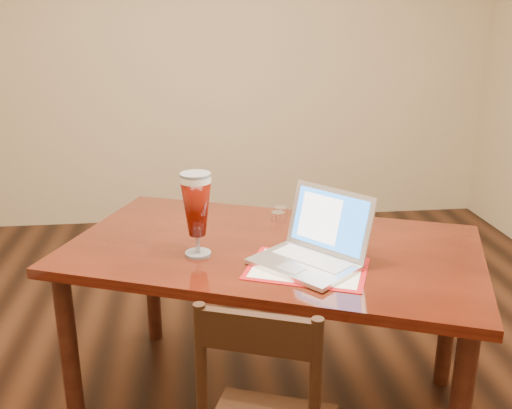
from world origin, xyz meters
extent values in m
plane|color=black|center=(0.00, 0.00, 0.00)|extent=(5.00, 5.00, 0.00)
cube|color=tan|center=(0.00, 2.50, 1.35)|extent=(4.50, 0.01, 2.70)
cube|color=#4E150A|center=(0.12, 0.01, 0.74)|extent=(1.86, 1.46, 0.04)
cylinder|color=#39190E|center=(-0.71, -0.06, 0.36)|extent=(0.07, 0.07, 0.72)
cylinder|color=#39190E|center=(-0.42, 0.64, 0.36)|extent=(0.07, 0.07, 0.72)
cylinder|color=#39190E|center=(0.94, 0.09, 0.36)|extent=(0.07, 0.07, 0.72)
cube|color=#A90F13|center=(0.21, -0.22, 0.77)|extent=(0.51, 0.44, 0.00)
cube|color=white|center=(0.21, -0.22, 0.77)|extent=(0.46, 0.39, 0.00)
cube|color=silver|center=(0.20, -0.21, 0.78)|extent=(0.42, 0.44, 0.02)
cube|color=#B8B7BC|center=(0.24, -0.18, 0.79)|extent=(0.28, 0.30, 0.00)
cube|color=#B8B7BC|center=(0.14, -0.26, 0.79)|extent=(0.11, 0.11, 0.00)
cube|color=silver|center=(0.32, -0.11, 0.91)|extent=(0.29, 0.32, 0.24)
cube|color=blue|center=(0.31, -0.11, 0.91)|extent=(0.25, 0.28, 0.20)
cube|color=white|center=(0.28, -0.08, 0.91)|extent=(0.15, 0.17, 0.17)
cylinder|color=silver|center=(-0.18, -0.05, 0.77)|extent=(0.10, 0.10, 0.01)
cylinder|color=silver|center=(-0.18, -0.05, 0.81)|extent=(0.02, 0.02, 0.07)
cylinder|color=silver|center=(-0.18, -0.05, 1.07)|extent=(0.12, 0.12, 0.02)
cylinder|color=silver|center=(-0.18, -0.05, 1.09)|extent=(0.12, 0.12, 0.01)
cylinder|color=white|center=(0.18, 0.30, 0.78)|extent=(0.06, 0.06, 0.04)
cylinder|color=white|center=(0.21, 0.37, 0.78)|extent=(0.06, 0.06, 0.04)
cylinder|color=black|center=(-0.19, -0.74, 0.67)|extent=(0.03, 0.03, 0.50)
cylinder|color=black|center=(0.11, -0.85, 0.67)|extent=(0.03, 0.03, 0.50)
cube|color=black|center=(-0.04, -0.79, 0.86)|extent=(0.31, 0.14, 0.11)
camera|label=1|loc=(-0.19, -2.09, 1.64)|focal=40.00mm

